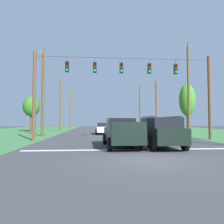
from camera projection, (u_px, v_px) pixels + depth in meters
The scene contains 18 objects.
ground_plane at pixel (149, 159), 9.29m from camera, with size 120.00×120.00×0.00m, color #3D3D42.
stop_bar_stripe at pixel (135, 150), 12.46m from camera, with size 13.67×0.45×0.01m, color white.
lane_dash_0 at pixel (123, 140), 18.44m from camera, with size 0.15×2.50×0.01m, color white.
lane_dash_1 at pixel (115, 135), 26.21m from camera, with size 0.15×2.50×0.01m, color white.
lane_dash_2 at pixel (112, 133), 30.52m from camera, with size 0.15×2.50×0.01m, color white.
lane_dash_3 at pixel (108, 129), 41.79m from camera, with size 0.15×2.50×0.01m, color white.
overhead_signal_span at pixel (124, 90), 18.61m from camera, with size 16.47×0.31×7.96m.
pickup_truck at pixel (121, 132), 13.91m from camera, with size 2.43×5.46×1.95m.
suv_black at pixel (160, 131), 13.50m from camera, with size 2.36×4.87×2.05m.
distant_car_crossing_white at pixel (103, 128), 27.10m from camera, with size 2.10×4.34×1.52m.
utility_pole_mid_right at pixel (189, 90), 24.77m from camera, with size 0.31×1.73×11.48m.
utility_pole_far_right at pixel (156, 105), 36.48m from camera, with size 0.34×1.73×9.48m.
utility_pole_near_left at pixel (140, 106), 49.93m from camera, with size 0.27×1.85×10.77m.
utility_pole_far_left at pixel (43, 93), 23.25m from camera, with size 0.33×1.67×10.25m.
utility_pole_distant_right at pixel (61, 103), 35.00m from camera, with size 0.31×1.81×9.94m.
utility_pole_distant_left at pixel (70, 108), 47.24m from camera, with size 0.27×1.70×9.40m.
tree_roadside_right at pixel (31, 107), 32.86m from camera, with size 2.63×2.63×5.71m.
tree_roadside_far_right at pixel (187, 100), 32.24m from camera, with size 2.53×2.53×7.62m.
Camera 1 is at (-2.42, -9.21, 1.76)m, focal length 32.64 mm.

